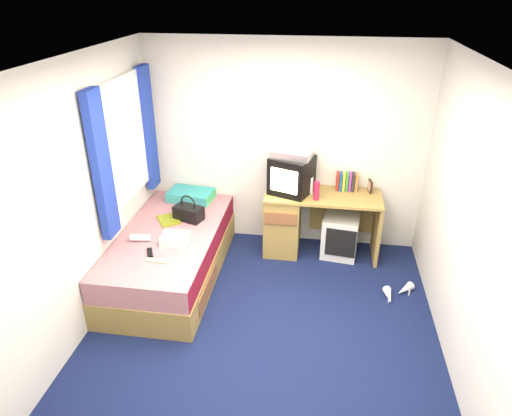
# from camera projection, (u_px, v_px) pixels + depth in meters

# --- Properties ---
(ground) EXTENTS (3.40, 3.40, 0.00)m
(ground) POSITION_uv_depth(u_px,v_px,m) (263.00, 327.00, 4.27)
(ground) COLOR #0C1438
(ground) RESTS_ON ground
(room_shell) EXTENTS (3.40, 3.40, 3.40)m
(room_shell) POSITION_uv_depth(u_px,v_px,m) (264.00, 186.00, 3.62)
(room_shell) COLOR white
(room_shell) RESTS_ON ground
(bed) EXTENTS (1.01, 2.00, 0.54)m
(bed) POSITION_uv_depth(u_px,v_px,m) (171.00, 254.00, 4.92)
(bed) COLOR #A28543
(bed) RESTS_ON ground
(pillow) EXTENTS (0.55, 0.39, 0.11)m
(pillow) POSITION_uv_depth(u_px,v_px,m) (191.00, 195.00, 5.48)
(pillow) COLOR blue
(pillow) RESTS_ON bed
(desk) EXTENTS (1.30, 0.55, 0.75)m
(desk) POSITION_uv_depth(u_px,v_px,m) (298.00, 219.00, 5.33)
(desk) COLOR #A28543
(desk) RESTS_ON ground
(storage_cube) EXTENTS (0.44, 0.44, 0.50)m
(storage_cube) POSITION_uv_depth(u_px,v_px,m) (340.00, 236.00, 5.31)
(storage_cube) COLOR silver
(storage_cube) RESTS_ON ground
(crt_tv) EXTENTS (0.54, 0.52, 0.42)m
(crt_tv) POSITION_uv_depth(u_px,v_px,m) (292.00, 175.00, 5.09)
(crt_tv) COLOR black
(crt_tv) RESTS_ON desk
(vcr) EXTENTS (0.48, 0.39, 0.08)m
(vcr) POSITION_uv_depth(u_px,v_px,m) (293.00, 153.00, 4.98)
(vcr) COLOR silver
(vcr) RESTS_ON crt_tv
(book_row) EXTENTS (0.24, 0.13, 0.20)m
(book_row) POSITION_uv_depth(u_px,v_px,m) (347.00, 182.00, 5.21)
(book_row) COLOR maroon
(book_row) RESTS_ON desk
(picture_frame) EXTENTS (0.04, 0.12, 0.14)m
(picture_frame) POSITION_uv_depth(u_px,v_px,m) (370.00, 186.00, 5.16)
(picture_frame) COLOR black
(picture_frame) RESTS_ON desk
(pink_water_bottle) EXTENTS (0.08, 0.08, 0.20)m
(pink_water_bottle) POSITION_uv_depth(u_px,v_px,m) (316.00, 191.00, 4.97)
(pink_water_bottle) COLOR red
(pink_water_bottle) RESTS_ON desk
(aerosol_can) EXTENTS (0.06, 0.06, 0.19)m
(aerosol_can) POSITION_uv_depth(u_px,v_px,m) (311.00, 185.00, 5.12)
(aerosol_can) COLOR silver
(aerosol_can) RESTS_ON desk
(handbag) EXTENTS (0.35, 0.27, 0.29)m
(handbag) POSITION_uv_depth(u_px,v_px,m) (189.00, 212.00, 5.01)
(handbag) COLOR black
(handbag) RESTS_ON bed
(towel) EXTENTS (0.27, 0.23, 0.09)m
(towel) POSITION_uv_depth(u_px,v_px,m) (175.00, 239.00, 4.58)
(towel) COLOR silver
(towel) RESTS_ON bed
(magazine) EXTENTS (0.33, 0.35, 0.01)m
(magazine) POSITION_uv_depth(u_px,v_px,m) (169.00, 220.00, 5.02)
(magazine) COLOR #D1E018
(magazine) RESTS_ON bed
(water_bottle) EXTENTS (0.21, 0.09, 0.07)m
(water_bottle) POSITION_uv_depth(u_px,v_px,m) (140.00, 238.00, 4.62)
(water_bottle) COLOR silver
(water_bottle) RESTS_ON bed
(colour_swatch_fan) EXTENTS (0.22, 0.08, 0.01)m
(colour_swatch_fan) POSITION_uv_depth(u_px,v_px,m) (156.00, 261.00, 4.30)
(colour_swatch_fan) COLOR yellow
(colour_swatch_fan) RESTS_ON bed
(remote_control) EXTENTS (0.11, 0.17, 0.02)m
(remote_control) POSITION_uv_depth(u_px,v_px,m) (150.00, 253.00, 4.41)
(remote_control) COLOR black
(remote_control) RESTS_ON bed
(window_assembly) EXTENTS (0.11, 1.42, 1.40)m
(window_assembly) POSITION_uv_depth(u_px,v_px,m) (126.00, 144.00, 4.64)
(window_assembly) COLOR silver
(window_assembly) RESTS_ON room_shell
(white_heels) EXTENTS (0.34, 0.36, 0.09)m
(white_heels) POSITION_uv_depth(u_px,v_px,m) (397.00, 293.00, 4.68)
(white_heels) COLOR white
(white_heels) RESTS_ON ground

